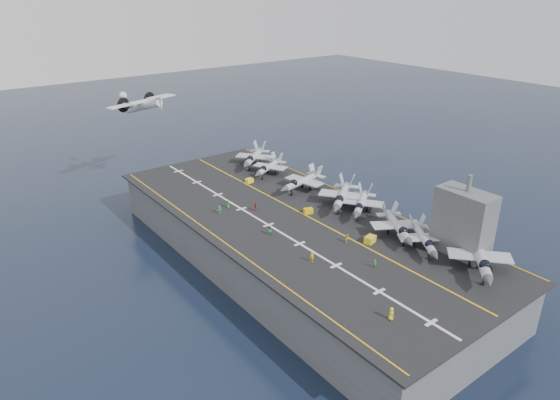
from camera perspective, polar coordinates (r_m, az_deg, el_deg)
ground at (r=109.42m, az=1.28°, el=-6.93°), size 500.00×500.00×0.00m
hull at (r=106.98m, az=1.30°, el=-4.61°), size 36.00×90.00×10.00m
flight_deck at (r=104.64m, az=1.33°, el=-2.10°), size 38.00×92.00×0.40m
foul_line at (r=106.27m, az=2.59°, el=-1.57°), size 0.35×90.00×0.02m
landing_centerline at (r=101.28m, az=-1.33°, el=-2.87°), size 0.50×90.00×0.02m
deck_edge_port at (r=95.97m, az=-6.67°, el=-4.61°), size 0.25×90.00×0.02m
deck_edge_stbd at (r=116.01m, az=8.50°, el=0.40°), size 0.25×90.00×0.02m
island_superstructure at (r=93.76m, az=20.30°, el=-1.61°), size 5.00×10.00×15.00m
fighter_jet_0 at (r=90.94m, az=21.98°, el=-6.04°), size 18.80×18.35×5.48m
fighter_jet_1 at (r=94.96m, az=16.13°, el=-4.20°), size 14.87×15.99×4.62m
fighter_jet_2 at (r=98.19m, az=13.27°, el=-2.83°), size 15.48×17.12×4.95m
fighter_jet_3 at (r=106.92m, az=9.26°, el=-0.30°), size 16.68×15.59×4.82m
fighter_jet_4 at (r=109.46m, az=7.12°, el=0.58°), size 18.80×17.66×5.44m
fighter_jet_5 at (r=117.38m, az=2.57°, el=2.22°), size 16.04×12.41×4.97m
fighter_jet_7 at (r=127.27m, az=-1.28°, el=3.85°), size 15.66×13.71×4.56m
fighter_jet_8 at (r=134.03m, az=-3.00°, el=5.00°), size 18.08×17.22×5.24m
tow_cart_a at (r=95.78m, az=10.25°, el=-4.46°), size 2.53×1.96×1.35m
tow_cart_b at (r=106.28m, az=3.25°, el=-1.25°), size 2.22×1.83×1.14m
tow_cart_c at (r=122.96m, az=-3.51°, el=2.24°), size 1.91×1.32×1.10m
crew_0 at (r=75.78m, az=12.59°, el=-12.56°), size 1.04×1.37×2.05m
crew_1 at (r=88.09m, az=3.68°, el=-6.54°), size 1.28×1.35×1.88m
crew_2 at (r=97.06m, az=-1.20°, el=-3.50°), size 1.18×0.83×1.87m
crew_3 at (r=106.69m, az=-6.91°, el=-1.10°), size 1.23×0.98×1.80m
crew_4 at (r=107.33m, az=-2.83°, el=-0.74°), size 1.26×1.43×1.99m
crew_5 at (r=109.06m, az=-5.95°, el=-0.49°), size 0.97×1.23×1.81m
crew_6 at (r=87.84m, az=10.79°, el=-7.14°), size 1.08×1.16×1.61m
crew_7 at (r=95.02m, az=7.69°, el=-4.36°), size 1.28×1.29×1.81m
transport_plane at (r=144.33m, az=-15.39°, el=10.32°), size 25.75×21.09×5.26m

